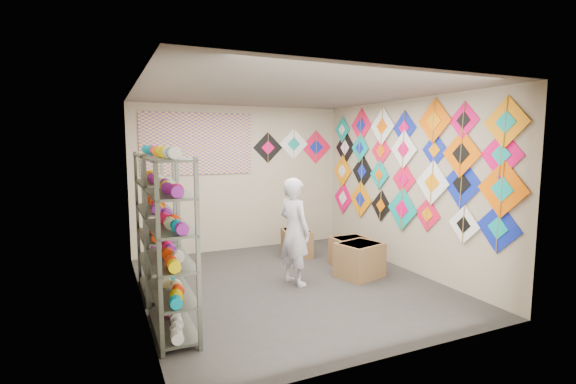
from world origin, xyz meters
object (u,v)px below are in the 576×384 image
carton_a (360,260)px  carton_c (297,243)px  shopkeeper (294,231)px  shelf_rack_back (155,224)px  shelf_rack_front (170,246)px  carton_b (350,252)px

carton_a → carton_c: (-0.36, 1.45, -0.02)m
shopkeeper → shelf_rack_back: bearing=59.4°
shelf_rack_back → carton_a: bearing=-11.3°
shelf_rack_back → shopkeeper: size_ratio=1.24×
carton_a → carton_c: bearing=88.8°
shopkeeper → carton_c: 1.57m
shelf_rack_front → carton_a: 3.05m
carton_a → carton_c: carton_a is taller
shelf_rack_back → carton_b: size_ratio=3.35×
shopkeeper → carton_b: 1.40m
carton_b → carton_a: bearing=-109.5°
shelf_rack_front → carton_a: (2.88, 0.72, -0.69)m
shelf_rack_front → shopkeeper: shelf_rack_front is taller
carton_a → shelf_rack_front: bearing=178.9°
carton_c → shelf_rack_front: bearing=-126.3°
shelf_rack_front → shopkeeper: (1.85, 0.86, -0.18)m
shelf_rack_back → carton_a: 3.01m
shelf_rack_front → shelf_rack_back: 1.30m
shopkeeper → shelf_rack_front: bearing=97.8°
shelf_rack_front → carton_a: size_ratio=3.04×
shelf_rack_back → carton_a: size_ratio=3.04×
shopkeeper → carton_c: shopkeeper is taller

